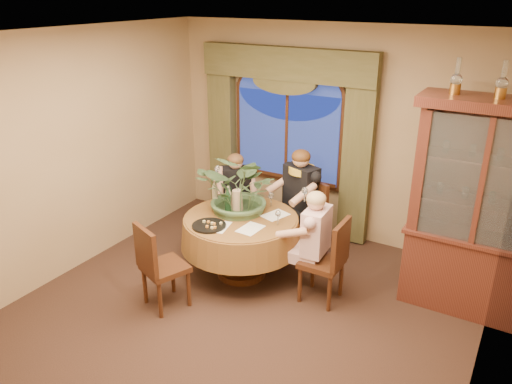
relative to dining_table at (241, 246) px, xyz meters
The scene contains 34 objects.
floor 1.06m from the dining_table, 66.15° to the right, with size 5.00×5.00×0.00m, color black.
wall_back 1.93m from the dining_table, 75.80° to the left, with size 4.50×4.50×0.00m, color #92744E.
wall_right 2.99m from the dining_table, 18.94° to the right, with size 5.00×5.00×0.00m, color #92744E.
ceiling 2.62m from the dining_table, 66.15° to the right, with size 5.00×5.00×0.00m, color white.
window 1.79m from the dining_table, 97.41° to the left, with size 1.62×0.10×1.32m, color navy, non-canonical shape.
arched_transom 2.29m from the dining_table, 97.41° to the left, with size 1.60×0.06×0.44m, color navy, non-canonical shape.
drapery_left 2.08m from the dining_table, 129.87° to the left, with size 0.38×0.14×2.32m, color #413E1E.
drapery_right 1.87m from the dining_table, 60.48° to the left, with size 0.38×0.14×2.32m, color #413E1E.
swag_valance 2.40m from the dining_table, 97.81° to the left, with size 2.45×0.16×0.42m, color #413E1E, non-canonical shape.
dining_table is the anchor object (origin of this frame).
china_cabinet 2.58m from the dining_table, 14.70° to the left, with size 1.39×0.55×2.24m, color #3E1812.
oil_lamp_left 2.92m from the dining_table, 17.41° to the left, with size 0.11×0.11×0.34m, color #A5722D, non-canonical shape.
oil_lamp_center 3.20m from the dining_table, 14.70° to the left, with size 0.11×0.11×0.34m, color #A5722D, non-canonical shape.
chair_right 1.02m from the dining_table, ahead, with size 0.42×0.42×0.96m, color black.
chair_back_right 0.90m from the dining_table, 62.24° to the left, with size 0.42×0.42×0.96m, color black.
chair_back 0.89m from the dining_table, 122.95° to the left, with size 0.42×0.42×0.96m, color black.
chair_front_left 1.00m from the dining_table, 111.53° to the right, with size 0.42×0.42×0.96m, color black.
person_pink 0.94m from the dining_table, ahead, with size 0.44×0.40×1.23m, color #CBA2A3, non-canonical shape.
person_back 0.93m from the dining_table, 126.02° to the left, with size 0.44×0.40×1.23m, color black, non-canonical shape.
person_scarf 1.02m from the dining_table, 70.77° to the left, with size 0.49×0.45×1.36m, color black, non-canonical shape.
stoneware_vase 0.53m from the dining_table, 139.83° to the left, with size 0.15×0.15×0.27m, color #997D61, non-canonical shape.
centerpiece_plant 1.02m from the dining_table, 113.93° to the left, with size 0.99×1.10×0.86m, color #3E5B37.
olive_bowl 0.40m from the dining_table, 37.54° to the right, with size 0.14×0.14×0.04m, color brown.
cheese_platter 0.57m from the dining_table, 113.82° to the right, with size 0.37×0.37×0.02m, color black.
wine_bottle_0 0.57m from the dining_table, behind, with size 0.07×0.07×0.33m, color tan.
wine_bottle_1 0.70m from the dining_table, 166.30° to the left, with size 0.07×0.07×0.33m, color tan.
wine_bottle_2 0.62m from the dining_table, 150.44° to the left, with size 0.07×0.07×0.33m, color black.
wine_bottle_3 0.56m from the dining_table, behind, with size 0.07×0.07×0.33m, color black.
tasting_paper_0 0.50m from the dining_table, 39.59° to the right, with size 0.21×0.30×0.00m, color white.
tasting_paper_1 0.55m from the dining_table, 36.15° to the left, with size 0.21×0.30×0.00m, color white.
tasting_paper_2 0.51m from the dining_table, 102.73° to the right, with size 0.21×0.30×0.00m, color white.
wine_glass_person_pink 0.66m from the dining_table, ahead, with size 0.07×0.07×0.18m, color silver, non-canonical shape.
wine_glass_person_back 0.66m from the dining_table, 126.02° to the left, with size 0.07×0.07×0.18m, color silver, non-canonical shape.
wine_glass_person_scarf 0.66m from the dining_table, 70.77° to the left, with size 0.07×0.07×0.18m, color silver, non-canonical shape.
Camera 1 is at (2.35, -3.46, 3.17)m, focal length 35.00 mm.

